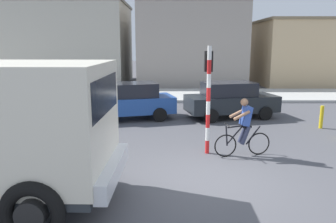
# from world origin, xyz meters

# --- Properties ---
(ground_plane) EXTENTS (120.00, 120.00, 0.00)m
(ground_plane) POSITION_xyz_m (0.00, 0.00, 0.00)
(ground_plane) COLOR #4C4C51
(sidewalk_far) EXTENTS (80.00, 5.00, 0.16)m
(sidewalk_far) POSITION_xyz_m (0.00, 13.20, 0.08)
(sidewalk_far) COLOR #ADADA8
(sidewalk_far) RESTS_ON ground
(cyclist) EXTENTS (1.71, 0.56, 1.72)m
(cyclist) POSITION_xyz_m (1.18, 1.83, 0.86)
(cyclist) COLOR black
(cyclist) RESTS_ON ground
(traffic_light_pole) EXTENTS (0.24, 0.43, 3.20)m
(traffic_light_pole) POSITION_xyz_m (0.17, 2.14, 2.07)
(traffic_light_pole) COLOR red
(traffic_light_pole) RESTS_ON ground
(car_red_near) EXTENTS (4.31, 2.69, 1.60)m
(car_red_near) POSITION_xyz_m (-2.75, 6.70, 0.82)
(car_red_near) COLOR #234C9E
(car_red_near) RESTS_ON ground
(car_white_mid) EXTENTS (4.28, 2.54, 1.60)m
(car_white_mid) POSITION_xyz_m (1.78, 7.04, 0.82)
(car_white_mid) COLOR #1E2328
(car_white_mid) RESTS_ON ground
(bollard_far) EXTENTS (0.14, 0.14, 0.90)m
(bollard_far) POSITION_xyz_m (4.99, 5.07, 0.45)
(bollard_far) COLOR gold
(bollard_far) RESTS_ON ground
(building_corner_left) EXTENTS (11.00, 8.13, 6.63)m
(building_corner_left) POSITION_xyz_m (-9.91, 20.82, 3.32)
(building_corner_left) COLOR #B2AD9E
(building_corner_left) RESTS_ON ground
(building_mid_block) EXTENTS (8.42, 7.71, 6.56)m
(building_mid_block) POSITION_xyz_m (0.79, 20.13, 3.28)
(building_mid_block) COLOR #9E9389
(building_mid_block) RESTS_ON ground
(building_corner_right) EXTENTS (11.96, 7.06, 5.19)m
(building_corner_right) POSITION_xyz_m (12.30, 19.83, 2.60)
(building_corner_right) COLOR #D1B284
(building_corner_right) RESTS_ON ground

